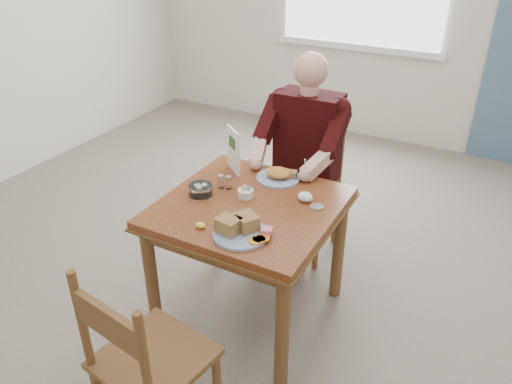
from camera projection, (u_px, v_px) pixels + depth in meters
The scene contains 14 objects.
floor at pixel (250, 311), 3.00m from camera, with size 6.00×6.00×0.00m, color #6B6356.
lemon_wedge at pixel (200, 225), 2.42m from camera, with size 0.05×0.04×0.03m, color yellow.
napkin at pixel (305, 197), 2.64m from camera, with size 0.08×0.07×0.05m, color white.
metal_dish at pixel (317, 207), 2.60m from camera, with size 0.07×0.07×0.01m, color silver.
table at pixel (250, 221), 2.69m from camera, with size 0.92×0.92×0.75m.
chair_far at pixel (306, 185), 3.38m from camera, with size 0.42×0.42×0.95m.
chair_near at pixel (146, 363), 2.04m from camera, with size 0.48×0.48×0.95m.
diner at pixel (303, 145), 3.15m from camera, with size 0.53×0.56×1.39m.
near_plate at pixel (240, 228), 2.37m from camera, with size 0.33×0.33×0.09m.
far_plate at pixel (279, 175), 2.87m from camera, with size 0.30×0.30×0.07m.
caddy at pixel (246, 193), 2.69m from camera, with size 0.09×0.09×0.06m.
shakers at pixel (225, 182), 2.76m from camera, with size 0.09×0.05×0.08m.
creamer at pixel (200, 190), 2.70m from camera, with size 0.16×0.16×0.06m.
menu at pixel (233, 150), 2.91m from camera, with size 0.15×0.13×0.26m.
Camera 1 is at (1.11, -1.98, 2.09)m, focal length 35.00 mm.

